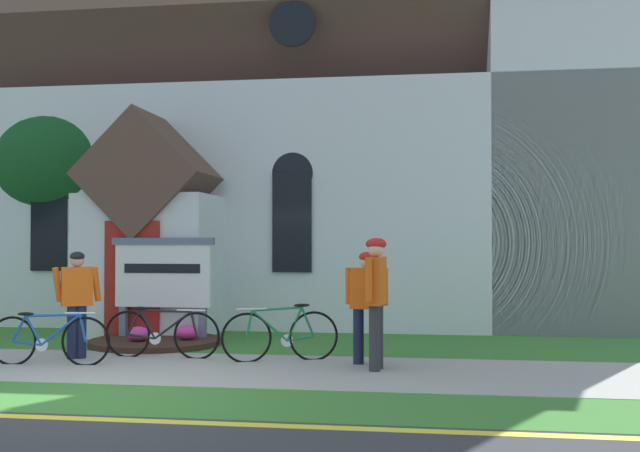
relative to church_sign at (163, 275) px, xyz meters
name	(u,v)px	position (x,y,z in m)	size (l,w,h in m)	color
ground	(195,347)	(0.74, -0.51, -1.15)	(140.00, 140.00, 0.00)	#333335
sidewalk_slab	(235,369)	(1.94, -2.50, -1.15)	(32.00, 2.61, 0.01)	#99968E
grass_verge	(185,401)	(1.94, -4.58, -1.15)	(32.00, 1.55, 0.01)	#38722D
church_lawn	(277,342)	(1.94, 0.28, -1.15)	(24.00, 2.95, 0.01)	#38722D
curb_paint_stripe	(154,421)	(1.94, -5.50, -1.15)	(28.00, 0.16, 0.01)	yellow
church_building	(345,126)	(2.48, 5.88, 3.44)	(14.70, 10.74, 12.58)	silver
church_sign	(163,275)	(0.00, 0.00, 0.00)	(1.82, 0.13, 1.80)	slate
flower_bed	(155,340)	(-0.01, -0.32, -1.07)	(2.18, 2.18, 0.34)	#382319
bicycle_blue	(161,333)	(0.60, -1.68, -0.78)	(1.79, 0.08, 0.78)	black
bicycle_yellow	(281,335)	(2.42, -1.71, -0.77)	(1.62, 0.64, 0.85)	black
bicycle_red	(48,339)	(-0.74, -2.54, -0.79)	(1.76, 0.18, 0.76)	black
cyclist_in_yellow_jersey	(367,299)	(3.68, -1.87, -0.23)	(0.62, 0.28, 1.59)	#191E38
cyclist_in_orange_jersey	(77,297)	(-0.61, -1.95, -0.23)	(0.59, 0.45, 1.59)	#191E38
cyclist_in_blue_jersey	(376,292)	(3.84, -2.30, -0.09)	(0.31, 0.69, 1.78)	#2D2D33
yard_deciduous_tree	(76,169)	(-3.20, 3.24, 2.20)	(3.70, 3.70, 4.90)	#3D2D1E
distant_hill	(257,260)	(-12.30, 59.66, -1.15)	(78.02, 39.35, 23.45)	#847A5B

